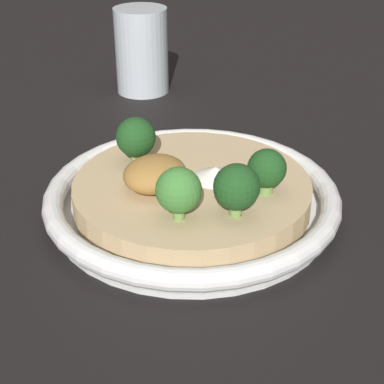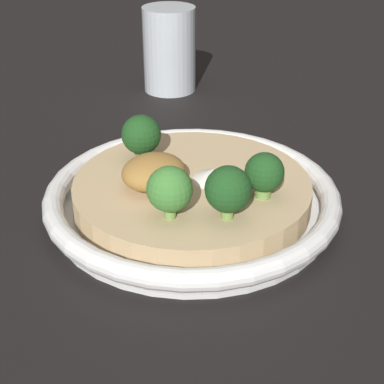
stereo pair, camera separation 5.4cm
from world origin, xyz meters
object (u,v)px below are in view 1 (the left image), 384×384
Objects in this scene: risotto_bowl at (192,196)px; broccoli_front at (267,169)px; broccoli_front_left at (237,187)px; broccoli_back at (136,138)px; drinking_glass at (142,51)px; broccoli_left at (179,191)px.

risotto_bowl is 6.61× the size of broccoli_front.
risotto_bowl is 0.08m from broccoli_front_left.
broccoli_front_left is at bearing -176.11° from broccoli_front.
broccoli_front_left is 0.13m from broccoli_back.
broccoli_front_left is 0.40× the size of drinking_glass.
broccoli_back is (0.05, 0.10, -0.00)m from broccoli_left.
drinking_glass reaches higher than broccoli_front.
broccoli_left is at bearing -130.21° from drinking_glass.
drinking_glass reaches higher than broccoli_front_left.
drinking_glass is at bearing 56.52° from broccoli_front_left.
broccoli_front is at bearing -117.70° from drinking_glass.
broccoli_front_left is (-0.05, -0.00, 0.00)m from broccoli_front.
drinking_glass is (0.22, 0.33, -0.00)m from broccoli_front_left.
broccoli_front is 0.37m from drinking_glass.
broccoli_left is 1.10× the size of broccoli_front.
risotto_bowl is 0.08m from broccoli_front.
risotto_bowl is 0.33m from drinking_glass.
broccoli_front_left is (0.03, -0.03, 0.00)m from broccoli_left.
broccoli_back is (0.01, 0.13, -0.00)m from broccoli_front_left.
risotto_bowl is 0.08m from broccoli_left.
broccoli_front is 0.90× the size of broccoli_back.
drinking_glass is (0.25, 0.30, -0.00)m from broccoli_left.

